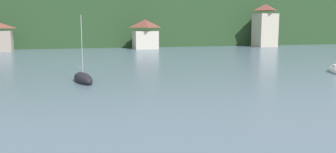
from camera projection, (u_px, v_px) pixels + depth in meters
name	position (u px, v px, depth m)	size (l,w,h in m)	color
wooded_hillside	(123.00, 22.00, 132.13)	(352.00, 72.76, 29.11)	#264223
shore_building_westcentral	(1.00, 38.00, 79.13)	(4.99, 3.76, 6.42)	gray
shore_building_central	(145.00, 34.00, 88.45)	(5.93, 6.06, 7.22)	beige
shore_building_eastcentral	(265.00, 26.00, 96.34)	(5.37, 5.72, 11.44)	#BCB29E
sailboat_far_0	(83.00, 79.00, 37.56)	(2.59, 5.35, 7.43)	black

